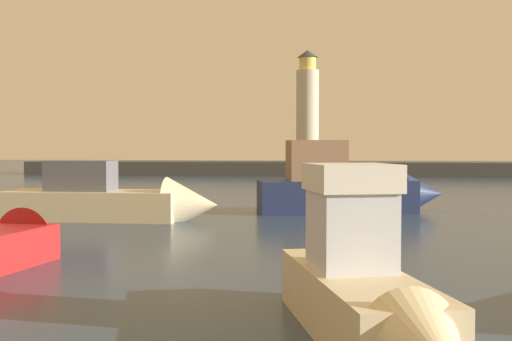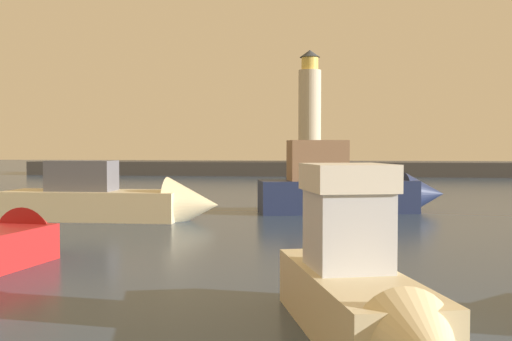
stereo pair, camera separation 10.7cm
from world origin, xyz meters
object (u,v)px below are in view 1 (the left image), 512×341
(lighthouse, at_px, (307,109))
(motorboat_0, at_px, (367,290))
(motorboat_3, at_px, (121,201))

(lighthouse, height_order, motorboat_0, lighthouse)
(motorboat_0, distance_m, motorboat_3, 17.79)
(lighthouse, bearing_deg, motorboat_3, -98.55)
(lighthouse, xyz_separation_m, motorboat_0, (2.97, -57.16, -6.40))
(lighthouse, distance_m, motorboat_3, 42.94)
(motorboat_0, xyz_separation_m, motorboat_3, (-9.28, 15.18, -0.06))
(motorboat_0, height_order, motorboat_3, motorboat_0)
(lighthouse, relative_size, motorboat_0, 2.03)
(lighthouse, height_order, motorboat_3, lighthouse)
(lighthouse, distance_m, motorboat_0, 57.59)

